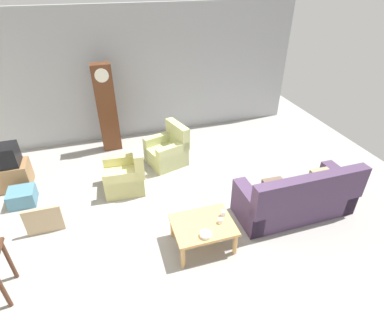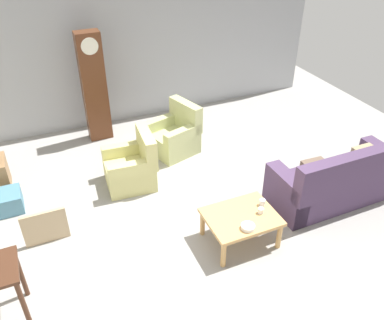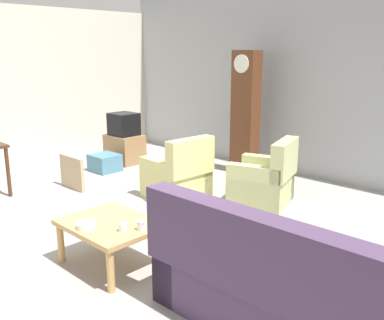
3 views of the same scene
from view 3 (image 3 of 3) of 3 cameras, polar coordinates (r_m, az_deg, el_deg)
ground_plane at (r=5.25m, az=-6.10°, el=-9.58°), size 10.40×10.40×0.00m
garage_door_wall at (r=7.64m, az=14.96°, el=9.92°), size 8.40×0.16×3.20m
pegboard_wall_left at (r=8.65m, az=-22.72°, el=8.69°), size 0.12×6.40×2.88m
couch_floral at (r=3.47m, az=11.51°, el=-16.53°), size 2.11×0.89×1.04m
armchair_olive_near at (r=6.36m, az=-1.81°, el=-2.28°), size 0.85×0.82×0.92m
armchair_olive_far at (r=6.24m, az=9.40°, el=-2.80°), size 0.98×0.96×0.92m
coffee_table_wood at (r=4.47m, az=-10.49°, el=-8.70°), size 0.96×0.76×0.45m
grandfather_clock at (r=7.61m, az=6.96°, el=6.14°), size 0.44×0.30×2.10m
tv_stand_cabinet at (r=8.48m, az=-8.75°, el=1.47°), size 0.68×0.52×0.53m
tv_crt at (r=8.39m, az=-8.87°, el=4.64°), size 0.48×0.44×0.42m
framed_picture_leaning at (r=7.02m, az=-15.35°, el=-1.61°), size 0.60×0.05×0.52m
storage_box_blue at (r=7.94m, az=-11.28°, el=-0.35°), size 0.47×0.44×0.30m
cup_white_porcelain at (r=4.20m, az=-8.99°, el=-8.63°), size 0.08×0.08×0.08m
cup_blue_rimmed at (r=4.19m, az=-6.60°, el=-8.46°), size 0.08×0.08×0.09m
bowl_white_stacked at (r=4.34m, az=-13.61°, el=-8.25°), size 0.18×0.18×0.05m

